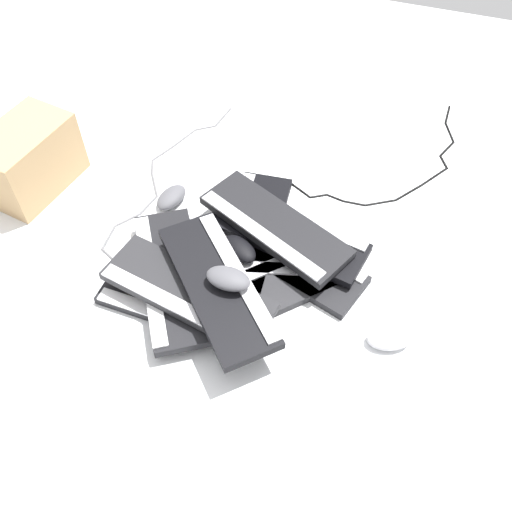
% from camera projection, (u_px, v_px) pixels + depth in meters
% --- Properties ---
extents(ground_plane, '(3.20, 3.20, 0.00)m').
position_uv_depth(ground_plane, '(259.00, 286.00, 1.51)').
color(ground_plane, white).
extents(keyboard_0, '(0.46, 0.26, 0.03)m').
position_uv_depth(keyboard_0, '(227.00, 254.00, 1.56)').
color(keyboard_0, black).
rests_on(keyboard_0, ground).
extents(keyboard_1, '(0.44, 0.16, 0.03)m').
position_uv_depth(keyboard_1, '(184.00, 304.00, 1.46)').
color(keyboard_1, black).
rests_on(keyboard_1, ground).
extents(keyboard_2, '(0.41, 0.42, 0.03)m').
position_uv_depth(keyboard_2, '(269.00, 288.00, 1.49)').
color(keyboard_2, '#232326').
rests_on(keyboard_2, ground).
extents(keyboard_3, '(0.46, 0.28, 0.03)m').
position_uv_depth(keyboard_3, '(288.00, 258.00, 1.55)').
color(keyboard_3, black).
rests_on(keyboard_3, ground).
extents(keyboard_4, '(0.19, 0.45, 0.03)m').
position_uv_depth(keyboard_4, '(251.00, 231.00, 1.61)').
color(keyboard_4, black).
rests_on(keyboard_4, ground).
extents(keyboard_5, '(0.46, 0.23, 0.03)m').
position_uv_depth(keyboard_5, '(288.00, 234.00, 1.57)').
color(keyboard_5, black).
rests_on(keyboard_5, keyboard_3).
extents(keyboard_6, '(0.36, 0.45, 0.03)m').
position_uv_depth(keyboard_6, '(171.00, 277.00, 1.48)').
color(keyboard_6, black).
rests_on(keyboard_6, keyboard_1).
extents(keyboard_7, '(0.46, 0.23, 0.03)m').
position_uv_depth(keyboard_7, '(187.00, 292.00, 1.41)').
color(keyboard_7, '#232326').
rests_on(keyboard_7, keyboard_6).
extents(keyboard_8, '(0.46, 0.32, 0.03)m').
position_uv_depth(keyboard_8, '(274.00, 226.00, 1.55)').
color(keyboard_8, black).
rests_on(keyboard_8, keyboard_5).
extents(keyboard_9, '(0.41, 0.42, 0.03)m').
position_uv_depth(keyboard_9, '(218.00, 285.00, 1.39)').
color(keyboard_9, black).
rests_on(keyboard_9, keyboard_7).
extents(mouse_0, '(0.13, 0.11, 0.04)m').
position_uv_depth(mouse_0, '(240.00, 249.00, 1.53)').
color(mouse_0, black).
rests_on(mouse_0, keyboard_0).
extents(mouse_1, '(0.13, 0.12, 0.04)m').
position_uv_depth(mouse_1, '(261.00, 230.00, 1.57)').
color(mouse_1, silver).
rests_on(mouse_1, keyboard_4).
extents(mouse_2, '(0.08, 0.12, 0.04)m').
position_uv_depth(mouse_2, '(145.00, 244.00, 1.58)').
color(mouse_2, silver).
rests_on(mouse_2, ground).
extents(mouse_3, '(0.13, 0.10, 0.04)m').
position_uv_depth(mouse_3, '(155.00, 223.00, 1.62)').
color(mouse_3, silver).
rests_on(mouse_3, ground).
extents(mouse_4, '(0.09, 0.12, 0.04)m').
position_uv_depth(mouse_4, '(171.00, 197.00, 1.69)').
color(mouse_4, '#4C4C51').
rests_on(mouse_4, ground).
extents(mouse_5, '(0.11, 0.07, 0.04)m').
position_uv_depth(mouse_5, '(228.00, 279.00, 1.35)').
color(mouse_5, '#4C4C51').
rests_on(mouse_5, keyboard_9).
extents(mouse_6, '(0.13, 0.10, 0.04)m').
position_uv_depth(mouse_6, '(389.00, 338.00, 1.39)').
color(mouse_6, '#B7B7BC').
rests_on(mouse_6, ground).
extents(cable_0, '(0.47, 0.59, 0.01)m').
position_uv_depth(cable_0, '(400.00, 170.00, 1.78)').
color(cable_0, black).
rests_on(cable_0, ground).
extents(cable_1, '(0.15, 0.76, 0.01)m').
position_uv_depth(cable_1, '(161.00, 178.00, 1.76)').
color(cable_1, '#59595B').
rests_on(cable_1, ground).
extents(cardboard_box, '(0.22, 0.31, 0.20)m').
position_uv_depth(cardboard_box, '(29.00, 159.00, 1.67)').
color(cardboard_box, tan).
rests_on(cardboard_box, ground).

